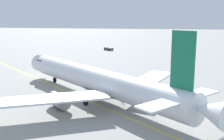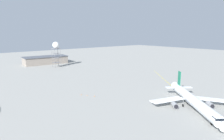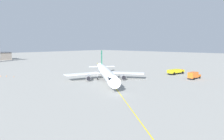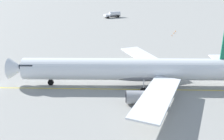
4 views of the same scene
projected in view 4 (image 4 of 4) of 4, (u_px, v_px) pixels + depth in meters
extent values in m
plane|color=gray|center=(115.00, 85.00, 47.57)|extent=(600.00, 600.00, 0.00)
cylinder|color=silver|center=(131.00, 69.00, 46.29)|extent=(28.03, 32.88, 3.95)
cone|color=silver|center=(17.00, 69.00, 46.58)|extent=(4.80, 4.70, 3.75)
cube|color=black|center=(29.00, 64.00, 46.24)|extent=(4.12, 3.99, 0.70)
ellipsoid|color=slate|center=(142.00, 75.00, 46.64)|extent=(11.74, 13.19, 2.17)
cube|color=silver|center=(220.00, 59.00, 49.12)|extent=(5.96, 5.56, 0.20)
cube|color=silver|center=(157.00, 96.00, 37.46)|extent=(11.10, 15.56, 0.28)
cube|color=silver|center=(144.00, 57.00, 55.50)|extent=(15.93, 8.69, 0.28)
cylinder|color=gray|center=(139.00, 97.00, 40.10)|extent=(4.09, 4.33, 2.11)
cylinder|color=black|center=(126.00, 97.00, 40.13)|extent=(1.48, 1.26, 1.79)
cylinder|color=gray|center=(133.00, 66.00, 53.84)|extent=(4.09, 4.33, 2.11)
cylinder|color=black|center=(123.00, 66.00, 53.87)|extent=(1.48, 1.26, 1.79)
cylinder|color=#9EA0A5|center=(50.00, 77.00, 47.09)|extent=(0.20, 0.20, 2.02)
cylinder|color=black|center=(51.00, 82.00, 47.45)|extent=(0.93, 1.04, 1.10)
cylinder|color=#9EA0A5|center=(144.00, 85.00, 43.69)|extent=(0.20, 0.20, 2.02)
cylinder|color=black|center=(143.00, 91.00, 44.05)|extent=(0.93, 1.04, 1.10)
cylinder|color=#9EA0A5|center=(140.00, 71.00, 50.01)|extent=(0.20, 0.20, 2.02)
cylinder|color=black|center=(140.00, 76.00, 50.37)|extent=(0.93, 1.04, 1.10)
cube|color=#232326|center=(112.00, 16.00, 122.28)|extent=(3.62, 8.36, 0.20)
cube|color=silver|center=(107.00, 15.00, 120.82)|extent=(2.90, 2.83, 1.10)
cube|color=black|center=(105.00, 15.00, 120.29)|extent=(2.06, 0.48, 0.62)
cylinder|color=silver|center=(115.00, 14.00, 122.44)|extent=(3.13, 5.81, 2.12)
cylinder|color=black|center=(108.00, 17.00, 120.06)|extent=(0.49, 1.13, 1.10)
cylinder|color=black|center=(106.00, 17.00, 122.12)|extent=(0.49, 1.13, 1.10)
cylinder|color=black|center=(118.00, 17.00, 122.41)|extent=(0.49, 1.13, 1.10)
cylinder|color=black|center=(116.00, 16.00, 124.47)|extent=(0.49, 1.13, 1.10)
cube|color=yellow|center=(134.00, 89.00, 45.84)|extent=(104.86, 123.96, 0.01)
cone|color=orange|center=(172.00, 35.00, 85.79)|extent=(0.36, 0.36, 0.55)
cylinder|color=white|center=(172.00, 35.00, 85.78)|extent=(0.22, 0.22, 0.06)
cone|color=orange|center=(174.00, 33.00, 89.25)|extent=(0.36, 0.36, 0.55)
cylinder|color=white|center=(174.00, 33.00, 89.24)|extent=(0.22, 0.22, 0.06)
cone|color=orange|center=(175.00, 31.00, 91.98)|extent=(0.36, 0.36, 0.55)
cylinder|color=white|center=(175.00, 31.00, 91.97)|extent=(0.22, 0.22, 0.06)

